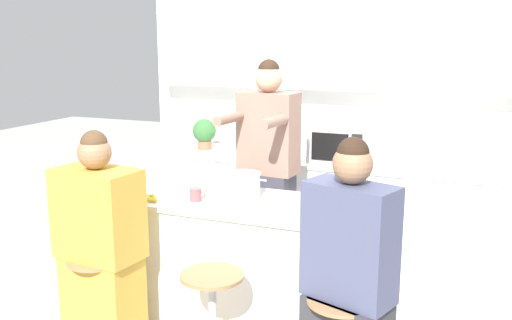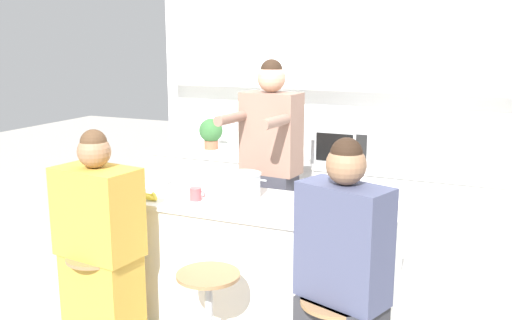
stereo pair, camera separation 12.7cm
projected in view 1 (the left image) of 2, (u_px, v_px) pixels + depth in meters
wall_back at (324, 78)px, 4.87m from camera, size 3.30×0.22×2.70m
back_counter at (312, 210)px, 4.83m from camera, size 3.06×0.64×0.90m
kitchen_island at (252, 268)px, 3.61m from camera, size 1.80×0.66×0.89m
bar_stool_leftmost at (100, 307)px, 3.35m from camera, size 0.38×0.38×0.63m
person_cooking at (268, 183)px, 4.07m from camera, size 0.46×0.57×1.74m
person_wrapped_blanket at (101, 255)px, 3.30m from camera, size 0.52×0.34×1.38m
person_seated_near at (348, 295)px, 2.77m from camera, size 0.48×0.38×1.43m
cooking_pot at (243, 185)px, 3.60m from camera, size 0.31×0.23×0.16m
fruit_bowl at (230, 204)px, 3.35m from camera, size 0.19×0.19×0.08m
mixing_bowl_steel at (153, 181)px, 3.90m from camera, size 0.19×0.19×0.06m
coffee_cup_near at (369, 204)px, 3.31m from camera, size 0.12×0.09×0.09m
coffee_cup_far at (196, 195)px, 3.53m from camera, size 0.11×0.07×0.08m
banana_bunch at (149, 197)px, 3.53m from camera, size 0.16×0.11×0.05m
microwave at (340, 143)px, 4.58m from camera, size 0.47×0.36×0.29m
potted_plant at (204, 132)px, 5.07m from camera, size 0.21×0.21×0.27m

